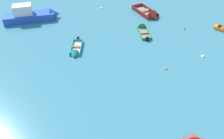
% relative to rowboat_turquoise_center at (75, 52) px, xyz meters
% --- Properties ---
extents(rowboat_turquoise_center, '(1.32, 3.47, 0.96)m').
position_rel_rowboat_turquoise_center_xyz_m(rowboat_turquoise_center, '(0.00, 0.00, 0.00)').
color(rowboat_turquoise_center, beige).
rests_on(rowboat_turquoise_center, ground_plane).
extents(rowboat_green_midfield_right, '(1.78, 3.68, 0.98)m').
position_rel_rowboat_turquoise_center_xyz_m(rowboat_green_midfield_right, '(6.76, 5.65, -0.02)').
color(rowboat_green_midfield_right, gray).
rests_on(rowboat_green_midfield_right, ground_plane).
extents(motor_launch_blue_far_right, '(7.01, 4.14, 2.42)m').
position_rel_rowboat_turquoise_center_xyz_m(motor_launch_blue_far_right, '(-7.01, 6.67, 0.53)').
color(motor_launch_blue_far_right, blue).
rests_on(motor_launch_blue_far_right, ground_plane).
extents(rowboat_maroon_far_back, '(3.90, 4.67, 1.55)m').
position_rel_rowboat_turquoise_center_xyz_m(rowboat_maroon_far_back, '(7.68, 9.28, 0.07)').
color(rowboat_maroon_far_back, gray).
rests_on(rowboat_maroon_far_back, ground_plane).
extents(rowboat_orange_near_left, '(3.29, 2.64, 0.98)m').
position_rel_rowboat_turquoise_center_xyz_m(rowboat_orange_near_left, '(15.98, 6.93, -0.02)').
color(rowboat_orange_near_left, '#99754C').
rests_on(rowboat_orange_near_left, ground_plane).
extents(mooring_buoy_central, '(0.38, 0.38, 0.38)m').
position_rel_rowboat_turquoise_center_xyz_m(mooring_buoy_central, '(12.93, 0.80, -0.16)').
color(mooring_buoy_central, silver).
rests_on(mooring_buoy_central, ground_plane).
extents(mooring_buoy_far_field, '(0.39, 0.39, 0.39)m').
position_rel_rowboat_turquoise_center_xyz_m(mooring_buoy_far_field, '(0.99, 11.07, -0.16)').
color(mooring_buoy_far_field, silver).
rests_on(mooring_buoy_far_field, ground_plane).
extents(mooring_buoy_near_foreground, '(0.30, 0.30, 0.30)m').
position_rel_rowboat_turquoise_center_xyz_m(mooring_buoy_near_foreground, '(11.71, 6.43, -0.16)').
color(mooring_buoy_near_foreground, red).
rests_on(mooring_buoy_near_foreground, ground_plane).
extents(mooring_buoy_between_boats_right, '(0.29, 0.29, 0.29)m').
position_rel_rowboat_turquoise_center_xyz_m(mooring_buoy_between_boats_right, '(9.11, -1.69, -0.16)').
color(mooring_buoy_between_boats_right, orange).
rests_on(mooring_buoy_between_boats_right, ground_plane).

